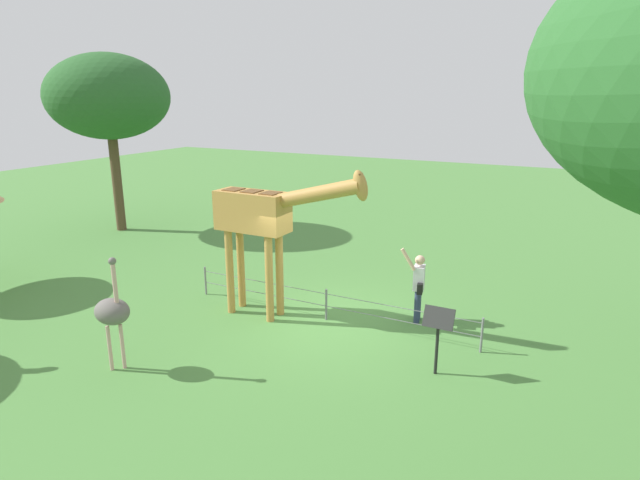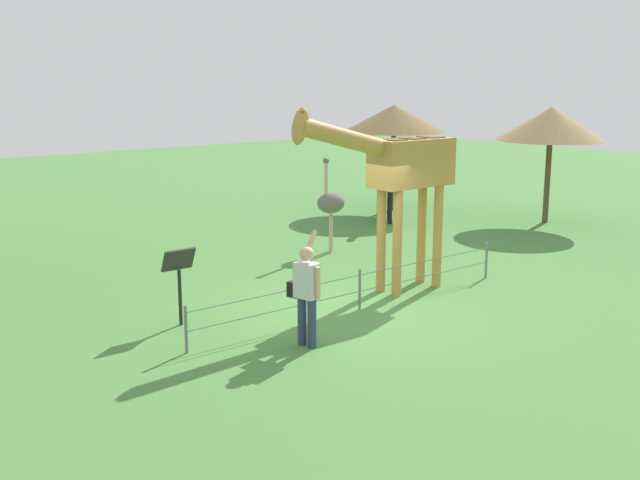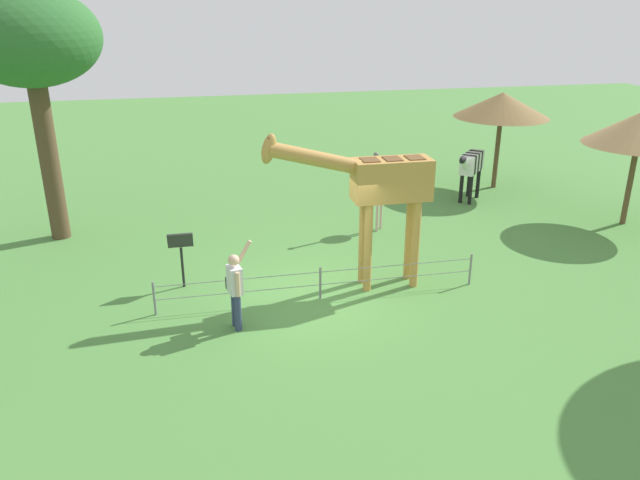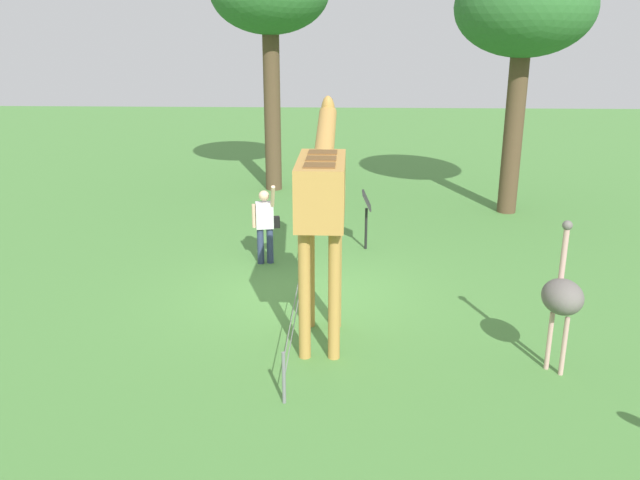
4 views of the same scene
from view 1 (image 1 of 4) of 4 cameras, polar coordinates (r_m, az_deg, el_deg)
The scene contains 7 objects.
ground_plane at distance 12.35m, azimuth 0.47°, elevation -8.71°, with size 60.00×60.00×0.00m, color #4C843D.
giraffe at distance 11.97m, azimuth -6.09°, elevation 2.29°, with size 3.71×0.71×3.63m.
visitor at distance 12.22m, azimuth 10.54°, elevation -4.68°, with size 0.56×0.57×1.77m.
ostrich at distance 10.59m, azimuth -21.43°, elevation -7.19°, with size 0.70×0.56×2.25m.
tree_west at distance 21.11m, azimuth -21.82°, elevation 14.07°, with size 4.34×4.34×6.46m.
info_sign at distance 10.05m, azimuth 12.59°, elevation -9.11°, with size 0.56×0.21×1.32m.
wire_fence at distance 12.27m, azimuth 0.67°, elevation -6.83°, with size 7.05×0.05×0.75m.
Camera 1 is at (5.05, -10.06, 5.09)m, focal length 29.76 mm.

